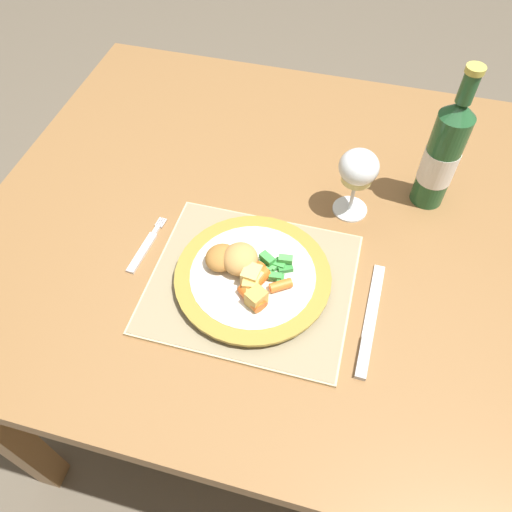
# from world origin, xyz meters

# --- Properties ---
(ground_plane) EXTENTS (6.00, 6.00, 0.00)m
(ground_plane) POSITION_xyz_m (0.00, 0.00, 0.00)
(ground_plane) COLOR brown
(dining_table) EXTENTS (1.12, 0.96, 0.74)m
(dining_table) POSITION_xyz_m (0.00, 0.00, 0.64)
(dining_table) COLOR olive
(dining_table) RESTS_ON ground
(placemat) EXTENTS (0.34, 0.29, 0.01)m
(placemat) POSITION_xyz_m (-0.01, -0.16, 0.74)
(placemat) COLOR #CCB789
(placemat) RESTS_ON dining_table
(dinner_plate) EXTENTS (0.26, 0.26, 0.02)m
(dinner_plate) POSITION_xyz_m (-0.01, -0.16, 0.76)
(dinner_plate) COLOR white
(dinner_plate) RESTS_ON placemat
(breaded_croquettes) EXTENTS (0.10, 0.07, 0.04)m
(breaded_croquettes) POSITION_xyz_m (-0.05, -0.15, 0.79)
(breaded_croquettes) COLOR tan
(breaded_croquettes) RESTS_ON dinner_plate
(green_beans_pile) EXTENTS (0.06, 0.06, 0.02)m
(green_beans_pile) POSITION_xyz_m (0.02, -0.14, 0.77)
(green_beans_pile) COLOR green
(green_beans_pile) RESTS_ON dinner_plate
(glazed_carrots) EXTENTS (0.09, 0.09, 0.02)m
(glazed_carrots) POSITION_xyz_m (0.00, -0.19, 0.78)
(glazed_carrots) COLOR #CC5119
(glazed_carrots) RESTS_ON dinner_plate
(fork) EXTENTS (0.03, 0.13, 0.01)m
(fork) POSITION_xyz_m (-0.22, -0.14, 0.74)
(fork) COLOR silver
(fork) RESTS_ON dining_table
(table_knife) EXTENTS (0.02, 0.22, 0.01)m
(table_knife) POSITION_xyz_m (0.19, -0.20, 0.74)
(table_knife) COLOR silver
(table_knife) RESTS_ON dining_table
(wine_glass) EXTENTS (0.07, 0.07, 0.14)m
(wine_glass) POSITION_xyz_m (0.12, 0.05, 0.84)
(wine_glass) COLOR silver
(wine_glass) RESTS_ON dining_table
(bottle) EXTENTS (0.06, 0.06, 0.28)m
(bottle) POSITION_xyz_m (0.26, 0.12, 0.85)
(bottle) COLOR #23562D
(bottle) RESTS_ON dining_table
(roast_potatoes) EXTENTS (0.05, 0.07, 0.03)m
(roast_potatoes) POSITION_xyz_m (-0.00, -0.19, 0.78)
(roast_potatoes) COLOR gold
(roast_potatoes) RESTS_ON dinner_plate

